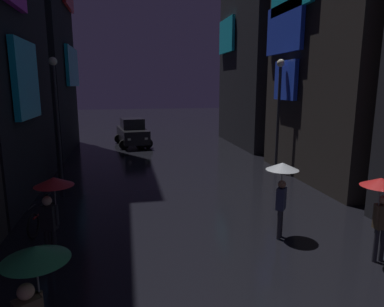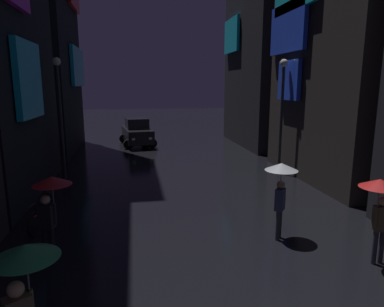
{
  "view_description": "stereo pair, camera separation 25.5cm",
  "coord_description": "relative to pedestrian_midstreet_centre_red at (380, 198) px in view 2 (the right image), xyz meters",
  "views": [
    {
      "loc": [
        -2.07,
        -1.22,
        4.21
      ],
      "look_at": [
        0.0,
        9.39,
        2.03
      ],
      "focal_mm": 32.0,
      "sensor_mm": 36.0,
      "label": 1
    },
    {
      "loc": [
        -1.82,
        -1.27,
        4.21
      ],
      "look_at": [
        0.0,
        9.39,
        2.03
      ],
      "focal_mm": 32.0,
      "sensor_mm": 36.0,
      "label": 2
    }
  ],
  "objects": [
    {
      "name": "building_right_mid",
      "position": [
        3.78,
        7.36,
        5.49
      ],
      "size": [
        4.25,
        7.45,
        14.29
      ],
      "color": "#2D2826",
      "rests_on": "ground"
    },
    {
      "name": "pedestrian_midstreet_centre_red",
      "position": [
        0.0,
        0.0,
        0.0
      ],
      "size": [
        0.9,
        0.9,
        2.12
      ],
      "color": "#2D2D38",
      "rests_on": "ground"
    },
    {
      "name": "pedestrian_midstreet_left_green",
      "position": [
        -7.05,
        -2.14,
        0.0
      ],
      "size": [
        0.9,
        0.9,
        2.12
      ],
      "color": "#2D2D38",
      "rests_on": "ground"
    },
    {
      "name": "pedestrian_near_crossing_red",
      "position": [
        -7.51,
        1.47,
        0.0
      ],
      "size": [
        0.9,
        0.9,
        2.12
      ],
      "color": "black",
      "rests_on": "ground"
    },
    {
      "name": "pedestrian_foreground_right_clear",
      "position": [
        -1.61,
        1.81,
        0.0
      ],
      "size": [
        0.9,
        0.9,
        2.12
      ],
      "color": "#2D2D38",
      "rests_on": "ground"
    },
    {
      "name": "bicycle_parked_at_storefront",
      "position": [
        -8.29,
        3.56,
        -1.28
      ],
      "size": [
        0.39,
        1.8,
        0.96
      ],
      "color": "black",
      "rests_on": "ground"
    },
    {
      "name": "car_distant",
      "position": [
        -5.32,
        17.5,
        -0.74
      ],
      "size": [
        2.63,
        4.32,
        1.92
      ],
      "color": "black",
      "rests_on": "ground"
    },
    {
      "name": "streetlamp_left_far",
      "position": [
        -8.7,
        9.22,
        1.7
      ],
      "size": [
        0.36,
        0.36,
        5.37
      ],
      "color": "#2D2D33",
      "rests_on": "ground"
    },
    {
      "name": "streetlamp_right_far",
      "position": [
        1.3,
        8.44,
        1.69
      ],
      "size": [
        0.36,
        0.36,
        5.36
      ],
      "color": "#2D2D33",
      "rests_on": "ground"
    }
  ]
}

